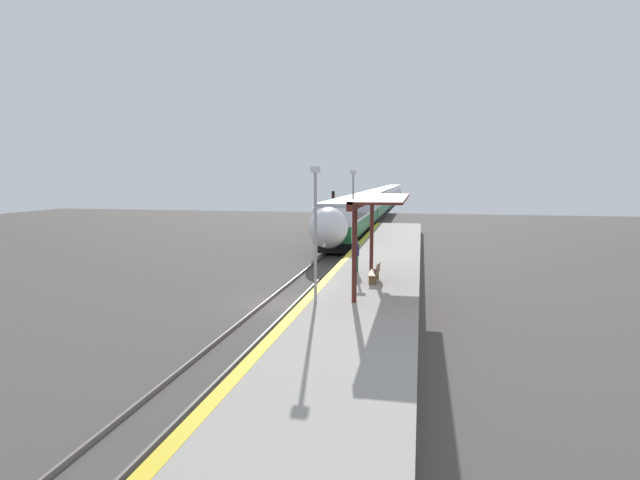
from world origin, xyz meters
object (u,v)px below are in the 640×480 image
railway_signal (333,209)px  lamppost_near (315,226)px  person_waiting (356,255)px  lamppost_mid (353,208)px  train (380,200)px  platform_bench (376,272)px

railway_signal → lamppost_near: 29.08m
person_waiting → lamppost_mid: lamppost_mid is taller
train → lamppost_near: (2.29, -59.06, 1.74)m
train → person_waiting: size_ratio=52.02×
platform_bench → railway_signal: railway_signal is taller
train → railway_signal: 30.41m
platform_bench → lamppost_mid: (-2.00, 6.54, 2.59)m
person_waiting → lamppost_near: (-0.72, -6.71, 2.15)m
lamppost_near → lamppost_mid: (0.00, 10.92, 0.00)m
train → platform_bench: train is taller
person_waiting → lamppost_mid: bearing=99.7°
person_waiting → railway_signal: (-5.08, 22.01, 0.91)m
platform_bench → lamppost_mid: bearing=107.0°
lamppost_mid → railway_signal: bearing=103.7°
train → lamppost_mid: lamppost_mid is taller
lamppost_mid → person_waiting: bearing=-80.3°
platform_bench → lamppost_mid: lamppost_mid is taller
lamppost_near → lamppost_mid: same height
train → person_waiting: train is taller
train → railway_signal: bearing=-93.9°
train → person_waiting: (3.02, -52.35, -0.42)m
person_waiting → lamppost_near: lamppost_near is taller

